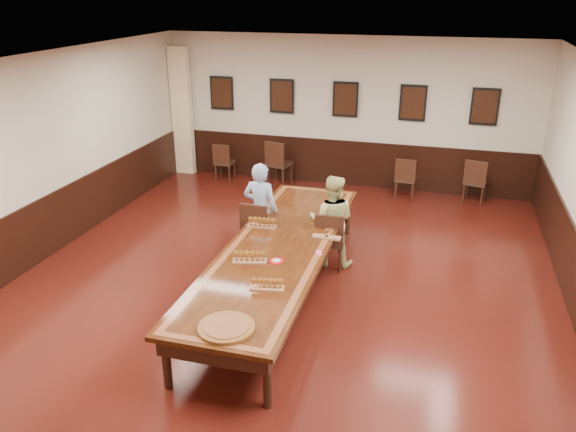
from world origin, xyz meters
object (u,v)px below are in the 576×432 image
(conference_table, at_px, (278,254))
(carved_platter, at_px, (226,327))
(person_man, at_px, (261,210))
(chair_man, at_px, (259,229))
(spare_chair_a, at_px, (225,161))
(spare_chair_d, at_px, (476,181))
(spare_chair_b, at_px, (279,162))
(person_woman, at_px, (332,221))
(spare_chair_c, at_px, (406,178))
(chair_woman, at_px, (330,239))

(conference_table, xyz_separation_m, carved_platter, (0.07, -2.13, 0.16))
(person_man, bearing_deg, chair_man, 90.00)
(spare_chair_a, bearing_deg, spare_chair_d, 179.97)
(spare_chair_b, distance_m, person_woman, 3.98)
(spare_chair_c, relative_size, carved_platter, 1.30)
(spare_chair_a, relative_size, conference_table, 0.17)
(person_man, bearing_deg, conference_table, 122.36)
(spare_chair_b, bearing_deg, spare_chair_c, -169.59)
(person_woman, distance_m, conference_table, 1.23)
(spare_chair_d, bearing_deg, spare_chair_b, 12.16)
(person_woman, relative_size, carved_platter, 2.18)
(chair_woman, height_order, spare_chair_a, chair_woman)
(spare_chair_c, distance_m, carved_platter, 6.75)
(chair_woman, bearing_deg, spare_chair_d, -126.33)
(chair_woman, distance_m, carved_platter, 3.19)
(spare_chair_a, distance_m, person_woman, 4.72)
(spare_chair_d, xyz_separation_m, person_woman, (-2.26, -3.49, 0.27))
(chair_man, relative_size, carved_platter, 1.45)
(person_man, bearing_deg, spare_chair_b, -75.10)
(conference_table, bearing_deg, person_man, 119.22)
(spare_chair_a, distance_m, conference_table, 5.29)
(chair_man, distance_m, spare_chair_d, 4.95)
(carved_platter, bearing_deg, conference_table, 91.80)
(spare_chair_c, xyz_separation_m, person_man, (-2.05, -3.33, 0.34))
(spare_chair_d, distance_m, carved_platter, 7.27)
(person_woman, bearing_deg, conference_table, 59.93)
(spare_chair_a, bearing_deg, conference_table, 119.85)
(spare_chair_b, bearing_deg, carved_platter, 114.76)
(spare_chair_c, bearing_deg, person_man, 60.77)
(spare_chair_c, height_order, spare_chair_d, spare_chair_d)
(spare_chair_a, xyz_separation_m, spare_chair_c, (4.06, -0.10, 0.01))
(spare_chair_b, bearing_deg, spare_chair_d, -167.12)
(spare_chair_a, height_order, person_woman, person_woman)
(spare_chair_c, distance_m, conference_table, 4.70)
(spare_chair_a, height_order, conference_table, spare_chair_a)
(person_woman, bearing_deg, spare_chair_a, -51.63)
(chair_woman, distance_m, spare_chair_b, 4.06)
(person_woman, height_order, carved_platter, person_woman)
(spare_chair_a, xyz_separation_m, spare_chair_b, (1.29, 0.02, 0.07))
(spare_chair_d, bearing_deg, person_woman, 69.13)
(spare_chair_b, relative_size, spare_chair_d, 1.08)
(chair_man, xyz_separation_m, person_woman, (1.18, 0.06, 0.25))
(chair_woman, bearing_deg, chair_man, -5.98)
(conference_table, bearing_deg, carved_platter, -88.20)
(spare_chair_b, height_order, conference_table, spare_chair_b)
(chair_woman, relative_size, carved_platter, 1.39)
(chair_man, relative_size, spare_chair_d, 1.05)
(chair_woman, relative_size, spare_chair_b, 0.94)
(spare_chair_a, bearing_deg, spare_chair_b, -179.54)
(spare_chair_a, height_order, spare_chair_c, spare_chair_c)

